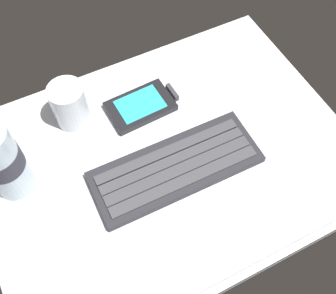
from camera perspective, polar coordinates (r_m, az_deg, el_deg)
name	(u,v)px	position (r cm, az deg, el deg)	size (l,w,h in cm)	color
ground_plane	(169,160)	(71.69, 0.08, -1.79)	(64.00, 48.00, 2.80)	silver
keyboard	(174,168)	(68.86, 0.78, -2.96)	(29.12, 11.33, 1.70)	#232328
handheld_device	(144,105)	(76.29, -3.47, 5.93)	(13.07, 8.20, 1.50)	black
juice_cup	(70,106)	(74.11, -13.61, 5.64)	(6.40, 6.40, 8.50)	silver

